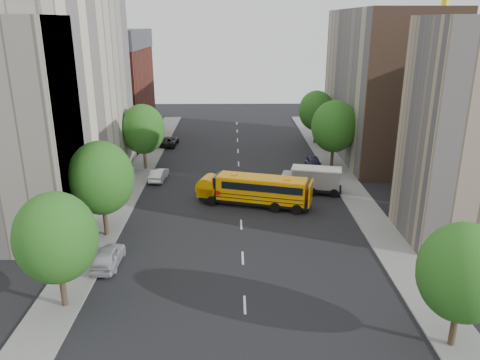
{
  "coord_description": "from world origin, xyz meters",
  "views": [
    {
      "loc": [
        -0.68,
        -38.78,
        16.59
      ],
      "look_at": [
        -0.04,
        2.0,
        2.69
      ],
      "focal_mm": 35.0,
      "sensor_mm": 36.0,
      "label": 1
    }
  ],
  "objects_px": {
    "street_tree_3": "(463,273)",
    "street_tree_4": "(334,126)",
    "school_bus": "(254,189)",
    "parked_car_2": "(169,141)",
    "safari_truck": "(312,179)",
    "street_tree_5": "(316,111)",
    "parked_car_1": "(159,174)",
    "street_tree_0": "(56,238)",
    "street_tree_2": "(143,129)",
    "street_tree_1": "(101,178)",
    "parked_car_4": "(314,163)",
    "parked_car_0": "(108,256)"
  },
  "relations": [
    {
      "from": "street_tree_2",
      "to": "street_tree_3",
      "type": "relative_size",
      "value": 1.08
    },
    {
      "from": "safari_truck",
      "to": "parked_car_2",
      "type": "bearing_deg",
      "value": 144.5
    },
    {
      "from": "street_tree_3",
      "to": "safari_truck",
      "type": "height_order",
      "value": "street_tree_3"
    },
    {
      "from": "street_tree_1",
      "to": "street_tree_2",
      "type": "distance_m",
      "value": 18.0
    },
    {
      "from": "school_bus",
      "to": "safari_truck",
      "type": "height_order",
      "value": "school_bus"
    },
    {
      "from": "street_tree_1",
      "to": "safari_truck",
      "type": "bearing_deg",
      "value": 28.37
    },
    {
      "from": "street_tree_1",
      "to": "parked_car_1",
      "type": "bearing_deg",
      "value": 81.18
    },
    {
      "from": "street_tree_4",
      "to": "parked_car_1",
      "type": "height_order",
      "value": "street_tree_4"
    },
    {
      "from": "safari_truck",
      "to": "parked_car_2",
      "type": "xyz_separation_m",
      "value": [
        -16.88,
        19.29,
        -0.75
      ]
    },
    {
      "from": "street_tree_2",
      "to": "school_bus",
      "type": "height_order",
      "value": "street_tree_2"
    },
    {
      "from": "parked_car_4",
      "to": "street_tree_4",
      "type": "bearing_deg",
      "value": 8.26
    },
    {
      "from": "school_bus",
      "to": "safari_truck",
      "type": "xyz_separation_m",
      "value": [
        6.03,
        3.36,
        -0.24
      ]
    },
    {
      "from": "street_tree_1",
      "to": "street_tree_3",
      "type": "bearing_deg",
      "value": -32.47
    },
    {
      "from": "school_bus",
      "to": "parked_car_2",
      "type": "xyz_separation_m",
      "value": [
        -10.85,
        22.66,
        -0.99
      ]
    },
    {
      "from": "safari_truck",
      "to": "parked_car_4",
      "type": "height_order",
      "value": "safari_truck"
    },
    {
      "from": "street_tree_2",
      "to": "street_tree_3",
      "type": "bearing_deg",
      "value": -55.49
    },
    {
      "from": "street_tree_2",
      "to": "parked_car_2",
      "type": "bearing_deg",
      "value": 82.85
    },
    {
      "from": "safari_truck",
      "to": "street_tree_4",
      "type": "bearing_deg",
      "value": 78.71
    },
    {
      "from": "street_tree_2",
      "to": "street_tree_0",
      "type": "bearing_deg",
      "value": -90.0
    },
    {
      "from": "safari_truck",
      "to": "parked_car_2",
      "type": "distance_m",
      "value": 25.64
    },
    {
      "from": "parked_car_0",
      "to": "parked_car_4",
      "type": "relative_size",
      "value": 1.0
    },
    {
      "from": "street_tree_4",
      "to": "street_tree_5",
      "type": "bearing_deg",
      "value": 90.0
    },
    {
      "from": "street_tree_1",
      "to": "street_tree_4",
      "type": "bearing_deg",
      "value": 39.29
    },
    {
      "from": "parked_car_2",
      "to": "street_tree_5",
      "type": "bearing_deg",
      "value": -173.81
    },
    {
      "from": "street_tree_3",
      "to": "parked_car_0",
      "type": "height_order",
      "value": "street_tree_3"
    },
    {
      "from": "street_tree_5",
      "to": "parked_car_0",
      "type": "relative_size",
      "value": 1.76
    },
    {
      "from": "street_tree_2",
      "to": "school_bus",
      "type": "distance_m",
      "value": 17.1
    },
    {
      "from": "street_tree_3",
      "to": "street_tree_4",
      "type": "bearing_deg",
      "value": 90.0
    },
    {
      "from": "parked_car_1",
      "to": "parked_car_2",
      "type": "xyz_separation_m",
      "value": [
        -0.77,
        15.18,
        -0.02
      ]
    },
    {
      "from": "street_tree_2",
      "to": "street_tree_4",
      "type": "distance_m",
      "value": 22.0
    },
    {
      "from": "street_tree_4",
      "to": "parked_car_2",
      "type": "distance_m",
      "value": 23.85
    },
    {
      "from": "street_tree_3",
      "to": "street_tree_4",
      "type": "xyz_separation_m",
      "value": [
        0.0,
        32.0,
        0.62
      ]
    },
    {
      "from": "street_tree_2",
      "to": "safari_truck",
      "type": "bearing_deg",
      "value": -23.98
    },
    {
      "from": "street_tree_3",
      "to": "parked_car_4",
      "type": "xyz_separation_m",
      "value": [
        -2.2,
        31.72,
        -3.73
      ]
    },
    {
      "from": "street_tree_0",
      "to": "street_tree_1",
      "type": "height_order",
      "value": "street_tree_1"
    },
    {
      "from": "street_tree_0",
      "to": "street_tree_1",
      "type": "distance_m",
      "value": 10.0
    },
    {
      "from": "street_tree_3",
      "to": "parked_car_4",
      "type": "height_order",
      "value": "street_tree_3"
    },
    {
      "from": "street_tree_0",
      "to": "parked_car_2",
      "type": "relative_size",
      "value": 1.61
    },
    {
      "from": "street_tree_5",
      "to": "parked_car_0",
      "type": "bearing_deg",
      "value": -120.52
    },
    {
      "from": "street_tree_2",
      "to": "street_tree_5",
      "type": "xyz_separation_m",
      "value": [
        22.0,
        12.0,
        -0.12
      ]
    },
    {
      "from": "street_tree_0",
      "to": "parked_car_4",
      "type": "bearing_deg",
      "value": 54.46
    },
    {
      "from": "street_tree_5",
      "to": "parked_car_1",
      "type": "relative_size",
      "value": 1.87
    },
    {
      "from": "street_tree_0",
      "to": "street_tree_2",
      "type": "relative_size",
      "value": 0.96
    },
    {
      "from": "street_tree_5",
      "to": "parked_car_2",
      "type": "relative_size",
      "value": 1.63
    },
    {
      "from": "street_tree_3",
      "to": "street_tree_0",
      "type": "bearing_deg",
      "value": 169.7
    },
    {
      "from": "street_tree_5",
      "to": "safari_truck",
      "type": "xyz_separation_m",
      "value": [
        -3.72,
        -20.13,
        -3.31
      ]
    },
    {
      "from": "street_tree_0",
      "to": "safari_truck",
      "type": "xyz_separation_m",
      "value": [
        18.28,
        19.87,
        -3.25
      ]
    },
    {
      "from": "street_tree_3",
      "to": "school_bus",
      "type": "bearing_deg",
      "value": 115.43
    },
    {
      "from": "street_tree_0",
      "to": "street_tree_5",
      "type": "bearing_deg",
      "value": 61.19
    },
    {
      "from": "street_tree_2",
      "to": "safari_truck",
      "type": "xyz_separation_m",
      "value": [
        18.28,
        -8.13,
        -3.44
      ]
    }
  ]
}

